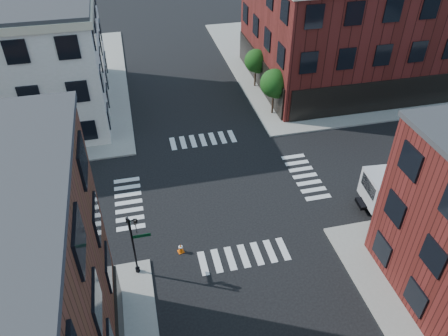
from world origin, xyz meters
TOP-DOWN VIEW (x-y plane):
  - ground at (0.00, 0.00)m, footprint 120.00×120.00m
  - sidewalk_ne at (21.00, 21.00)m, footprint 30.00×30.00m
  - building_ne at (20.50, 16.00)m, footprint 25.00×16.00m
  - tree_near at (7.56, 9.98)m, footprint 2.69×2.69m
  - tree_far at (7.56, 15.98)m, footprint 2.43×2.43m
  - signal_pole at (-6.72, -6.68)m, footprint 1.29×1.24m
  - box_truck at (14.30, -5.05)m, footprint 9.36×3.53m
  - traffic_cone at (-3.93, -5.70)m, footprint 0.46×0.46m

SIDE VIEW (x-z plane):
  - ground at x=0.00m, z-range 0.00..0.00m
  - sidewalk_ne at x=21.00m, z-range 0.00..0.15m
  - traffic_cone at x=-3.93m, z-range -0.01..0.70m
  - box_truck at x=14.30m, z-range 0.08..4.24m
  - signal_pole at x=-6.72m, z-range 0.56..5.16m
  - tree_far at x=7.56m, z-range 0.84..4.91m
  - tree_near at x=7.56m, z-range 0.91..5.41m
  - building_ne at x=20.50m, z-range 0.00..12.00m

